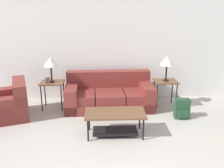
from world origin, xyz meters
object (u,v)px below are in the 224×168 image
(backpack, at_px, (182,109))
(side_table_right, at_px, (165,84))
(armchair, at_px, (6,105))
(coffee_table, at_px, (115,118))
(side_table_left, at_px, (52,85))
(table_lamp_left, at_px, (51,62))
(table_lamp_right, at_px, (167,61))
(couch, at_px, (109,95))

(backpack, bearing_deg, side_table_right, 107.62)
(armchair, bearing_deg, coffee_table, -20.91)
(coffee_table, bearing_deg, side_table_left, 135.78)
(coffee_table, bearing_deg, side_table_right, 47.02)
(side_table_right, distance_m, backpack, 0.80)
(side_table_left, xyz_separation_m, backpack, (2.89, -0.68, -0.37))
(armchair, height_order, table_lamp_left, table_lamp_left)
(side_table_left, distance_m, table_lamp_right, 2.73)
(armchair, relative_size, side_table_right, 1.87)
(side_table_right, bearing_deg, table_lamp_left, -180.00)
(armchair, xyz_separation_m, coffee_table, (2.32, -0.89, 0.06))
(couch, relative_size, table_lamp_right, 3.50)
(side_table_left, relative_size, side_table_right, 1.00)
(couch, xyz_separation_m, table_lamp_right, (1.34, -0.04, 0.83))
(side_table_left, bearing_deg, table_lamp_left, -45.00)
(side_table_left, height_order, table_lamp_left, table_lamp_left)
(couch, xyz_separation_m, coffee_table, (0.07, -1.40, 0.05))
(armchair, distance_m, side_table_left, 1.08)
(table_lamp_right, bearing_deg, armchair, -172.46)
(table_lamp_right, bearing_deg, side_table_right, 90.00)
(side_table_right, distance_m, table_lamp_right, 0.55)
(side_table_right, height_order, table_lamp_left, table_lamp_left)
(coffee_table, xyz_separation_m, side_table_right, (1.27, 1.36, 0.24))
(couch, height_order, backpack, couch)
(coffee_table, distance_m, table_lamp_left, 2.11)
(coffee_table, bearing_deg, backpack, 24.76)
(table_lamp_left, bearing_deg, armchair, -152.72)
(couch, bearing_deg, side_table_right, -1.54)
(table_lamp_left, height_order, table_lamp_right, same)
(side_table_right, relative_size, backpack, 1.50)
(couch, relative_size, side_table_left, 3.19)
(armchair, relative_size, side_table_left, 1.87)
(table_lamp_left, relative_size, backpack, 1.37)
(couch, bearing_deg, coffee_table, -87.26)
(coffee_table, distance_m, side_table_left, 1.97)
(couch, bearing_deg, side_table_left, -178.46)
(side_table_right, bearing_deg, couch, 178.46)
(coffee_table, distance_m, side_table_right, 1.88)
(side_table_left, bearing_deg, backpack, -13.22)
(coffee_table, xyz_separation_m, backpack, (1.49, 0.69, -0.13))
(side_table_right, xyz_separation_m, backpack, (0.22, -0.68, -0.37))
(side_table_left, distance_m, table_lamp_left, 0.55)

